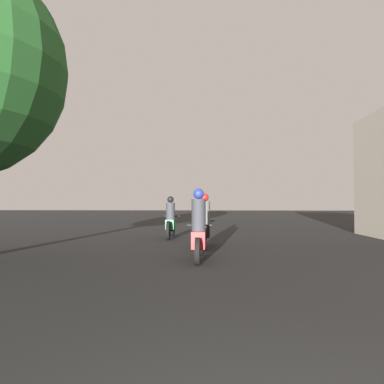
# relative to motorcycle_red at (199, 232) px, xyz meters

# --- Properties ---
(motorcycle_red) EXTENTS (0.60, 1.90, 1.62)m
(motorcycle_red) POSITION_rel_motorcycle_red_xyz_m (0.00, 0.00, 0.00)
(motorcycle_red) COLOR black
(motorcycle_red) RESTS_ON ground_plane
(motorcycle_black) EXTENTS (0.60, 1.91, 1.58)m
(motorcycle_black) POSITION_rel_motorcycle_red_xyz_m (0.07, 2.50, -0.02)
(motorcycle_black) COLOR black
(motorcycle_black) RESTS_ON ground_plane
(motorcycle_green) EXTENTS (0.60, 2.09, 1.54)m
(motorcycle_green) POSITION_rel_motorcycle_red_xyz_m (-1.24, 5.17, -0.03)
(motorcycle_green) COLOR black
(motorcycle_green) RESTS_ON ground_plane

